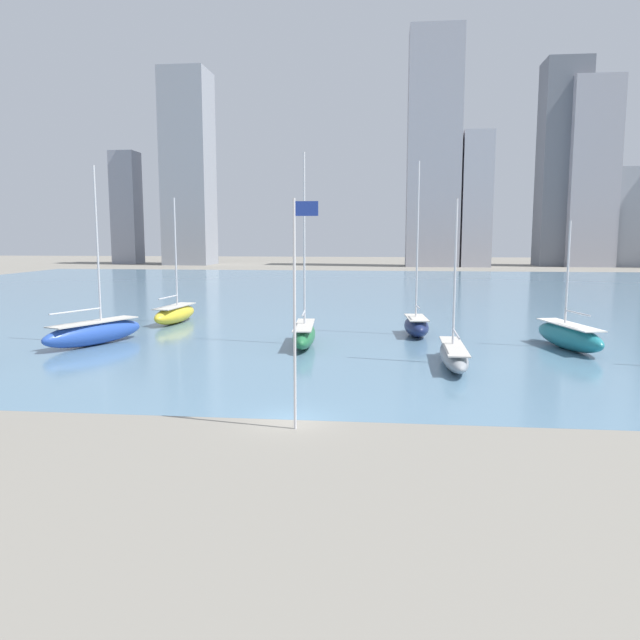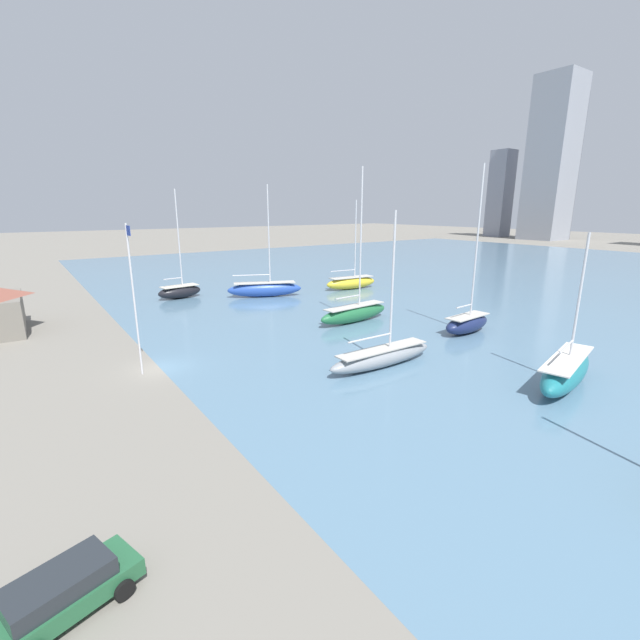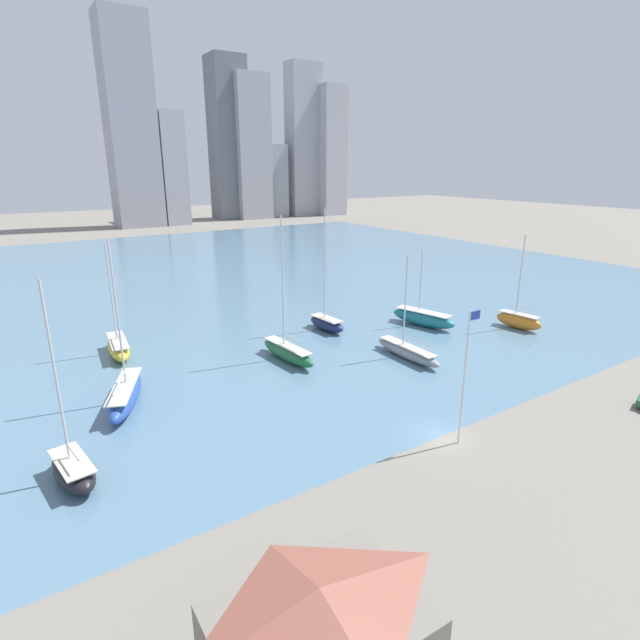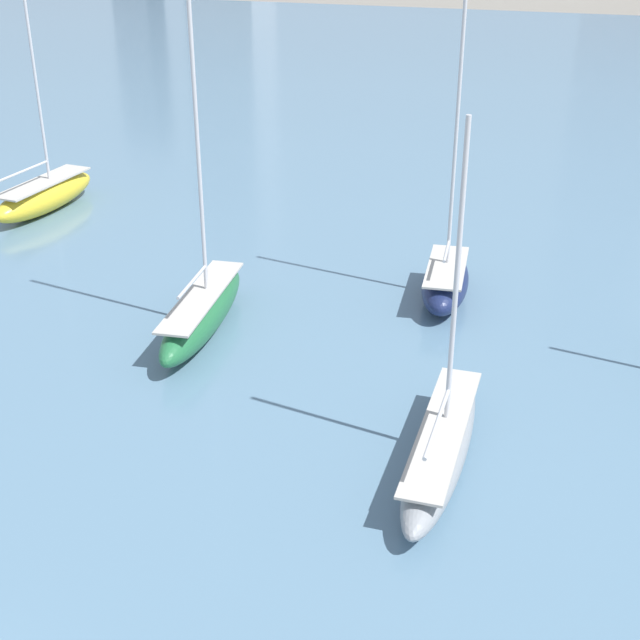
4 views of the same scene
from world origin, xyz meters
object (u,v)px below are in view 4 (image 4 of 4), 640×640
object	(u,v)px
sailboat_gray	(441,444)
sailboat_navy	(446,280)
sailboat_green	(202,311)
sailboat_yellow	(45,195)

from	to	relation	value
sailboat_gray	sailboat_navy	bearing A→B (deg)	99.32
sailboat_navy	sailboat_gray	size ratio (longest dim) A/B	1.35
sailboat_navy	sailboat_green	bearing A→B (deg)	-150.74
sailboat_navy	sailboat_gray	xyz separation A→B (m)	(2.14, -13.85, -0.21)
sailboat_yellow	sailboat_navy	bearing A→B (deg)	-7.13
sailboat_yellow	sailboat_green	bearing A→B (deg)	-32.37
sailboat_yellow	sailboat_gray	distance (m)	34.57
sailboat_green	sailboat_gray	xyz separation A→B (m)	(12.18, -7.18, -0.21)
sailboat_green	sailboat_navy	world-z (taller)	sailboat_green
sailboat_green	sailboat_yellow	world-z (taller)	sailboat_green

